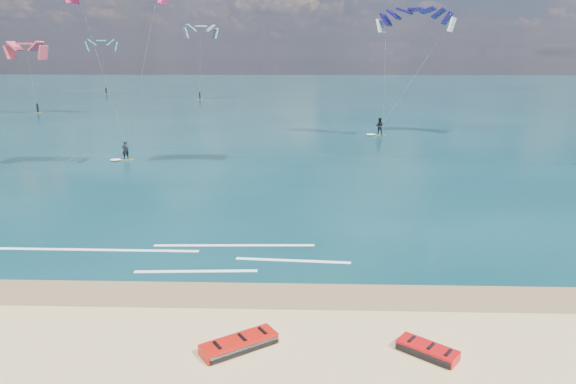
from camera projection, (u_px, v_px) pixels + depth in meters
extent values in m
plane|color=tan|center=(262.00, 139.00, 55.71)|extent=(320.00, 320.00, 0.00)
cube|color=brown|center=(186.00, 293.00, 20.03)|extent=(320.00, 2.40, 0.01)
cube|color=#092E33|center=(284.00, 93.00, 117.43)|extent=(320.00, 200.00, 0.04)
cube|color=gold|center=(126.00, 159.00, 44.77)|extent=(1.28, 0.76, 0.05)
imported|color=black|center=(125.00, 150.00, 44.56)|extent=(0.71, 0.63, 1.62)
cylinder|color=black|center=(127.00, 148.00, 44.23)|extent=(0.48, 0.20, 0.04)
cube|color=#A1C81E|center=(379.00, 134.00, 58.43)|extent=(1.54, 1.01, 0.07)
imported|color=black|center=(379.00, 126.00, 58.17)|extent=(1.03, 0.87, 1.88)
cylinder|color=black|center=(383.00, 124.00, 57.77)|extent=(0.57, 0.28, 0.04)
cube|color=white|center=(196.00, 271.00, 21.95)|extent=(5.28, 0.53, 0.01)
cube|color=white|center=(293.00, 260.00, 23.08)|extent=(5.20, 0.61, 0.01)
cube|color=white|center=(95.00, 250.00, 24.34)|extent=(9.91, 0.32, 0.01)
cube|color=white|center=(234.00, 245.00, 24.90)|extent=(7.79, 0.52, 0.01)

